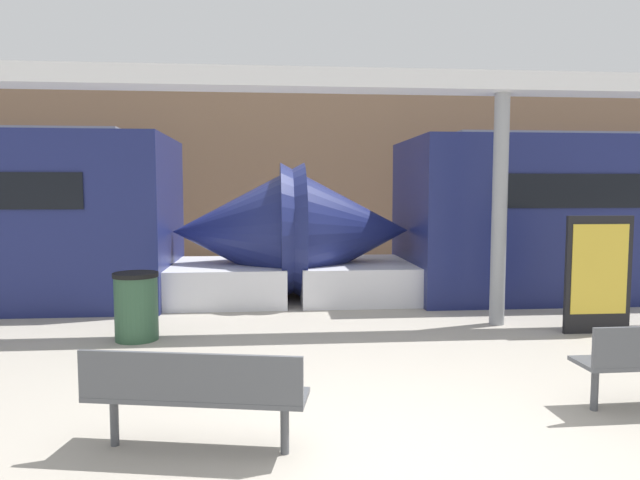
{
  "coord_description": "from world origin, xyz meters",
  "views": [
    {
      "loc": [
        -0.88,
        -4.22,
        2.09
      ],
      "look_at": [
        -0.18,
        3.75,
        1.4
      ],
      "focal_mm": 32.0,
      "sensor_mm": 36.0,
      "label": 1
    }
  ],
  "objects_px": {
    "bench_near": "(194,390)",
    "support_column_near": "(499,210)",
    "poster_board": "(598,274)",
    "trash_bin": "(136,306)"
  },
  "relations": [
    {
      "from": "poster_board",
      "to": "trash_bin",
      "type": "bearing_deg",
      "value": 178.22
    },
    {
      "from": "poster_board",
      "to": "support_column_near",
      "type": "height_order",
      "value": "support_column_near"
    },
    {
      "from": "bench_near",
      "to": "support_column_near",
      "type": "height_order",
      "value": "support_column_near"
    },
    {
      "from": "bench_near",
      "to": "poster_board",
      "type": "bearing_deg",
      "value": 43.43
    },
    {
      "from": "bench_near",
      "to": "trash_bin",
      "type": "height_order",
      "value": "trash_bin"
    },
    {
      "from": "trash_bin",
      "to": "support_column_near",
      "type": "xyz_separation_m",
      "value": [
        5.42,
        0.47,
        1.31
      ]
    },
    {
      "from": "trash_bin",
      "to": "support_column_near",
      "type": "bearing_deg",
      "value": 4.96
    },
    {
      "from": "trash_bin",
      "to": "poster_board",
      "type": "distance_m",
      "value": 6.68
    },
    {
      "from": "support_column_near",
      "to": "bench_near",
      "type": "bearing_deg",
      "value": -135.35
    },
    {
      "from": "bench_near",
      "to": "support_column_near",
      "type": "bearing_deg",
      "value": 55.66
    }
  ]
}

